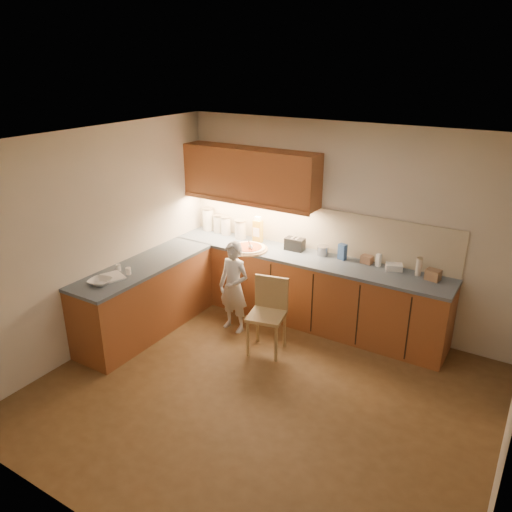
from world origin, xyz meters
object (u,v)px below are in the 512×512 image
(pizza_on_board, at_px, (248,248))
(toaster, at_px, (295,244))
(child, at_px, (234,287))
(wooden_chair, at_px, (269,310))
(oil_jug, at_px, (258,231))

(pizza_on_board, distance_m, toaster, 0.62)
(child, xyz_separation_m, wooden_chair, (0.61, -0.17, -0.07))
(pizza_on_board, xyz_separation_m, toaster, (0.52, 0.33, 0.06))
(child, xyz_separation_m, toaster, (0.43, 0.82, 0.40))
(child, relative_size, oil_jug, 3.25)
(pizza_on_board, distance_m, wooden_chair, 1.05)
(oil_jug, bearing_deg, child, -79.98)
(oil_jug, distance_m, toaster, 0.58)
(pizza_on_board, bearing_deg, oil_jug, 99.21)
(wooden_chair, relative_size, toaster, 3.51)
(pizza_on_board, bearing_deg, child, -79.45)
(pizza_on_board, height_order, toaster, pizza_on_board)
(pizza_on_board, distance_m, child, 0.61)
(pizza_on_board, height_order, oil_jug, oil_jug)
(wooden_chair, distance_m, oil_jug, 1.37)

